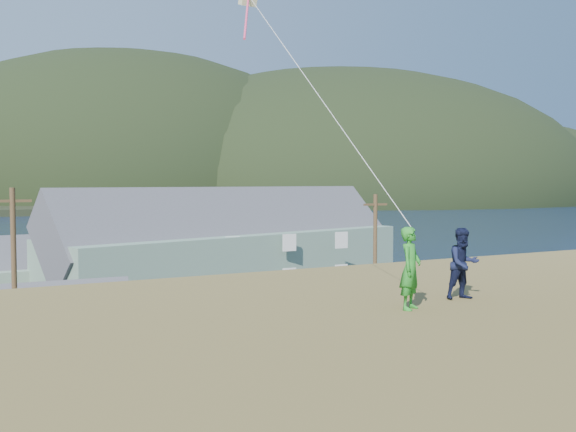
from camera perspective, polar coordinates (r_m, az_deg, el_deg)
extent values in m
plane|color=#0A1638|center=(31.81, -15.53, -15.13)|extent=(900.00, 900.00, 0.00)
cube|color=#4C3D19|center=(29.93, -14.74, -16.18)|extent=(110.00, 8.00, 0.10)
cube|color=#28282B|center=(48.04, -19.64, -8.92)|extent=(72.00, 36.00, 0.12)
ellipsoid|color=black|center=(328.65, -13.70, 1.55)|extent=(230.00, 207.00, 142.60)
ellipsoid|color=black|center=(352.74, 4.76, 1.72)|extent=(280.00, 252.00, 134.40)
ellipsoid|color=black|center=(449.81, 15.81, 1.89)|extent=(240.00, 216.00, 100.80)
cube|color=gray|center=(55.62, -4.81, -4.23)|extent=(33.12, 16.90, 5.46)
cube|color=#47474C|center=(55.25, -4.83, 0.08)|extent=(33.56, 16.85, 8.92)
cube|color=silver|center=(37.49, -18.90, -10.23)|extent=(6.34, 4.63, 2.48)
cube|color=#47474C|center=(37.12, -18.95, -7.44)|extent=(6.84, 4.66, 4.43)
cube|color=gray|center=(54.98, -21.26, -5.74)|extent=(10.35, 6.97, 3.11)
cube|color=#47474C|center=(54.67, -21.31, -3.23)|extent=(10.84, 6.98, 5.78)
cylinder|color=#47331E|center=(31.62, -23.13, -6.29)|extent=(0.24, 0.24, 9.49)
cylinder|color=#47331E|center=(38.32, 7.74, -4.83)|extent=(0.24, 0.24, 9.02)
imported|color=navy|center=(48.04, -21.47, -7.94)|extent=(2.18, 4.67, 1.55)
imported|color=black|center=(48.62, -24.08, -7.97)|extent=(2.19, 4.80, 1.36)
imported|color=navy|center=(55.97, -17.31, -6.43)|extent=(1.64, 4.17, 1.35)
imported|color=#248424|center=(13.56, 10.83, -4.58)|extent=(0.75, 0.69, 1.72)
imported|color=black|center=(15.02, 15.33, -4.10)|extent=(0.85, 0.70, 1.61)
cylinder|color=#FF4371|center=(17.24, -3.70, 17.37)|extent=(0.06, 0.06, 3.31)
cylinder|color=white|center=(15.78, 2.67, 10.75)|extent=(0.02, 0.02, 8.60)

